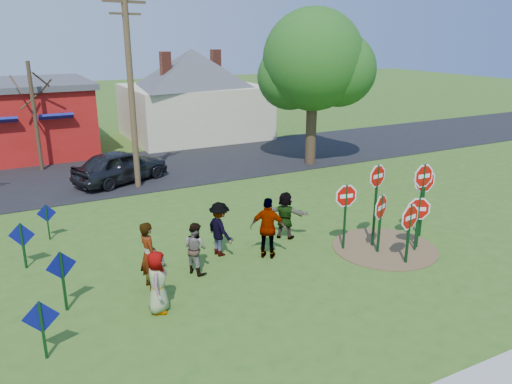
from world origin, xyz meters
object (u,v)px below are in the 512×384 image
Objects in this scene: stop_sign_d at (424,186)px; utility_pole at (131,88)px; person_b at (149,255)px; leafy_tree at (315,65)px; stop_sign_a at (410,222)px; stop_sign_c at (422,187)px; person_a at (157,282)px; suv at (121,166)px; stop_sign_b at (377,185)px.

utility_pole is at bearing 129.06° from stop_sign_d.
utility_pole is (2.03, 8.90, 3.31)m from person_b.
stop_sign_a is at bearing -110.11° from leafy_tree.
stop_sign_c is 1.81× the size of person_a.
stop_sign_d reaches higher than person_a.
stop_sign_c is at bearing -135.84° from stop_sign_d.
stop_sign_a reaches higher than person_b.
stop_sign_c reaches higher than stop_sign_a.
stop_sign_a is at bearing -177.56° from suv.
leafy_tree is (9.33, -1.10, 4.09)m from suv.
stop_sign_b is 0.37× the size of leafy_tree.
person_a is (-7.02, -0.61, -1.24)m from stop_sign_b.
utility_pole reaches higher than suv.
stop_sign_c is 0.35× the size of utility_pole.
stop_sign_b is at bearing -63.10° from utility_pole.
person_b is at bearing 17.23° from person_a.
person_a is at bearing -172.55° from stop_sign_d.
stop_sign_d is 11.99m from utility_pole.
person_b is (0.15, 1.24, 0.14)m from person_a.
stop_sign_d is at bearing -167.55° from suv.
utility_pole is at bearing 121.54° from stop_sign_c.
utility_pole is at bearing 103.27° from stop_sign_a.
person_a is (-8.14, 0.12, -1.21)m from stop_sign_c.
stop_sign_b is 0.34× the size of utility_pole.
leafy_tree reaches higher than person_a.
person_b reaches higher than suv.
stop_sign_d is at bearing 24.73° from stop_sign_a.
stop_sign_b reaches higher than suv.
person_a is 1.26m from person_b.
suv is 3.63m from utility_pole.
utility_pole is (-5.96, 10.26, 2.24)m from stop_sign_c.
person_b is at bearing 162.59° from stop_sign_b.
utility_pole is at bearing -176.98° from suv.
stop_sign_d is 0.30× the size of utility_pole.
utility_pole is (-4.84, 9.54, 2.21)m from stop_sign_b.
stop_sign_b is 0.98× the size of stop_sign_c.
leafy_tree is (2.90, 10.15, 2.87)m from stop_sign_c.
stop_sign_b is 10.64m from leafy_tree.
leafy_tree reaches higher than suv.
leafy_tree is at bearing -57.28° from person_b.
stop_sign_a reaches higher than person_a.
stop_sign_a reaches higher than suv.
stop_sign_a is 1.25× the size of person_a.
leafy_tree is (2.11, 9.49, 3.14)m from stop_sign_d.
stop_sign_b reaches higher than person_b.
suv is at bearing 173.25° from leafy_tree.
utility_pole is (-4.91, 10.92, 2.93)m from stop_sign_a.
utility_pole is at bearing 179.31° from leafy_tree.
stop_sign_c reaches higher than person_a.
stop_sign_b is at bearing -101.46° from person_b.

